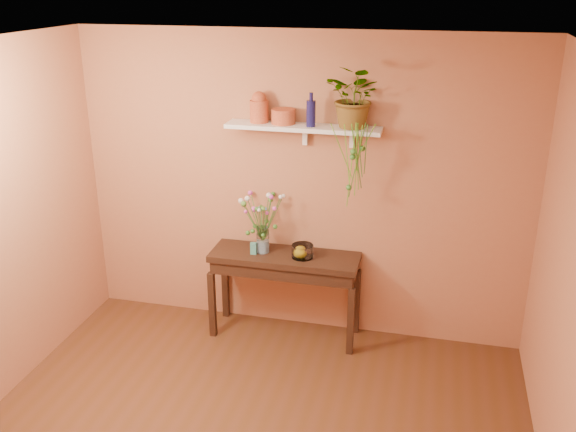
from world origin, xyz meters
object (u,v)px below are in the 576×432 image
object	(u,v)px
glass_vase	(263,242)
bouquet	(260,210)
sideboard	(285,266)
blue_bottle	(311,113)
spider_plant	(356,97)
terracotta_jug	(259,108)
glass_bowl	(302,252)

from	to	relation	value
glass_vase	bouquet	xyz separation A→B (m)	(-0.02, 0.01, 0.29)
sideboard	blue_bottle	distance (m)	1.38
blue_bottle	glass_vase	distance (m)	1.22
sideboard	spider_plant	xyz separation A→B (m)	(0.56, 0.11, 1.51)
terracotta_jug	blue_bottle	size ratio (longest dim) A/B	0.94
terracotta_jug	bouquet	bearing A→B (deg)	-76.45
sideboard	terracotta_jug	distance (m)	1.41
bouquet	glass_bowl	bearing A→B (deg)	-5.95
spider_plant	glass_bowl	distance (m)	1.40
sideboard	glass_vase	world-z (taller)	glass_vase
bouquet	blue_bottle	bearing A→B (deg)	7.36
terracotta_jug	glass_bowl	xyz separation A→B (m)	(0.41, -0.15, -1.21)
sideboard	glass_vase	xyz separation A→B (m)	(-0.20, 0.01, 0.22)
glass_vase	spider_plant	bearing A→B (deg)	7.61
blue_bottle	bouquet	distance (m)	0.96
bouquet	terracotta_jug	bearing A→B (deg)	103.55
sideboard	bouquet	bearing A→B (deg)	174.73
terracotta_jug	sideboard	bearing A→B (deg)	-27.39
terracotta_jug	glass_vase	world-z (taller)	terracotta_jug
bouquet	glass_bowl	world-z (taller)	bouquet
blue_bottle	spider_plant	bearing A→B (deg)	5.33
terracotta_jug	glass_vase	distance (m)	1.17
bouquet	glass_bowl	size ratio (longest dim) A/B	2.25
sideboard	spider_plant	distance (m)	1.61
terracotta_jug	spider_plant	xyz separation A→B (m)	(0.81, -0.02, 0.13)
blue_bottle	glass_bowl	size ratio (longest dim) A/B	1.46
spider_plant	bouquet	world-z (taller)	spider_plant
glass_vase	terracotta_jug	bearing A→B (deg)	112.28
spider_plant	bouquet	distance (m)	1.27
sideboard	terracotta_jug	world-z (taller)	terracotta_jug
blue_bottle	spider_plant	world-z (taller)	spider_plant
terracotta_jug	bouquet	world-z (taller)	terracotta_jug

